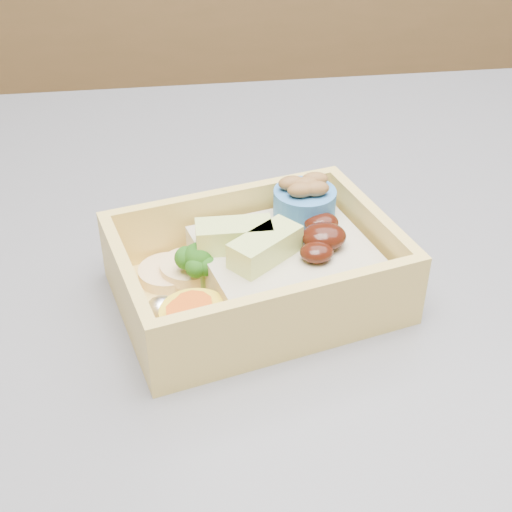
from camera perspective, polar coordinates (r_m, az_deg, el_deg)
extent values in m
cube|color=brown|center=(1.85, -3.73, 9.96)|extent=(3.20, 0.60, 0.90)
cube|color=#333338|center=(0.51, 6.73, -5.48)|extent=(1.24, 0.84, 0.04)
cube|color=#E9C460|center=(0.50, 0.00, -3.00)|extent=(0.21, 0.17, 0.01)
cube|color=#E9C460|center=(0.53, -2.52, 3.15)|extent=(0.18, 0.05, 0.05)
cube|color=#E9C460|center=(0.44, 3.07, -4.93)|extent=(0.18, 0.05, 0.05)
cube|color=#E9C460|center=(0.52, 9.15, 1.62)|extent=(0.04, 0.12, 0.05)
cube|color=#E9C460|center=(0.46, -10.21, -2.85)|extent=(0.04, 0.12, 0.05)
cube|color=tan|center=(0.50, 2.43, -0.71)|extent=(0.13, 0.13, 0.03)
ellipsoid|color=black|center=(0.49, 5.45, 1.57)|extent=(0.04, 0.03, 0.02)
ellipsoid|color=black|center=(0.50, 5.24, 2.66)|extent=(0.03, 0.03, 0.01)
ellipsoid|color=black|center=(0.47, 4.87, 0.30)|extent=(0.03, 0.02, 0.01)
cube|color=#CBE175|center=(0.47, 0.74, 0.73)|extent=(0.05, 0.05, 0.02)
cube|color=#CBE175|center=(0.48, -1.77, 1.65)|extent=(0.05, 0.02, 0.02)
cylinder|color=#769C54|center=(0.49, -4.51, -1.86)|extent=(0.01, 0.01, 0.02)
sphere|color=#215A14|center=(0.48, -4.61, -0.10)|extent=(0.02, 0.02, 0.02)
sphere|color=#215A14|center=(0.49, -3.84, 0.17)|extent=(0.02, 0.02, 0.02)
sphere|color=#215A14|center=(0.49, -5.60, -0.16)|extent=(0.02, 0.02, 0.02)
sphere|color=#215A14|center=(0.48, -3.98, -0.78)|extent=(0.01, 0.01, 0.01)
sphere|color=#215A14|center=(0.48, -4.84, -0.90)|extent=(0.01, 0.01, 0.01)
sphere|color=#215A14|center=(0.49, -4.93, 0.18)|extent=(0.01, 0.01, 0.01)
cylinder|color=yellow|center=(0.45, -4.85, -5.33)|extent=(0.05, 0.05, 0.02)
cylinder|color=#DC5412|center=(0.45, -5.05, -3.89)|extent=(0.02, 0.02, 0.00)
cylinder|color=#DC5412|center=(0.44, -5.67, -4.44)|extent=(0.02, 0.02, 0.00)
cylinder|color=#D6B47B|center=(0.51, -7.09, -1.37)|extent=(0.04, 0.04, 0.01)
cylinder|color=#D6B47B|center=(0.50, -5.36, -0.93)|extent=(0.04, 0.04, 0.01)
ellipsoid|color=white|center=(0.52, -3.89, 0.43)|extent=(0.02, 0.02, 0.02)
ellipsoid|color=white|center=(0.47, -7.55, -4.32)|extent=(0.02, 0.02, 0.02)
cylinder|color=#3573B7|center=(0.52, 3.91, 4.24)|extent=(0.05, 0.05, 0.02)
ellipsoid|color=brown|center=(0.51, 3.97, 5.74)|extent=(0.02, 0.02, 0.01)
ellipsoid|color=brown|center=(0.52, 4.71, 6.13)|extent=(0.02, 0.02, 0.01)
ellipsoid|color=brown|center=(0.51, 2.89, 5.85)|extent=(0.02, 0.02, 0.01)
ellipsoid|color=brown|center=(0.51, 4.80, 5.40)|extent=(0.02, 0.02, 0.01)
ellipsoid|color=brown|center=(0.50, 3.63, 5.30)|extent=(0.02, 0.02, 0.01)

